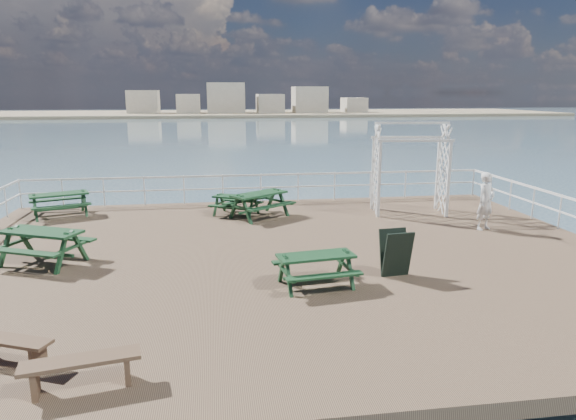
{
  "coord_description": "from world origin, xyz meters",
  "views": [
    {
      "loc": [
        -1.79,
        -12.81,
        4.17
      ],
      "look_at": [
        0.14,
        0.45,
        1.1
      ],
      "focal_mm": 32.0,
      "sensor_mm": 36.0,
      "label": 1
    }
  ],
  "objects_px": {
    "picnic_table_b": "(236,201)",
    "picnic_table_c": "(259,200)",
    "picnic_table_e": "(316,263)",
    "flat_bench_near": "(81,366)",
    "person": "(486,201)",
    "picnic_table_a": "(59,200)",
    "trellis_arbor": "(410,173)",
    "picnic_table_d": "(42,240)",
    "flat_bench_far": "(7,344)"
  },
  "relations": [
    {
      "from": "picnic_table_b",
      "to": "picnic_table_c",
      "type": "relative_size",
      "value": 0.78
    },
    {
      "from": "picnic_table_e",
      "to": "flat_bench_near",
      "type": "distance_m",
      "value": 5.4
    },
    {
      "from": "picnic_table_e",
      "to": "flat_bench_near",
      "type": "relative_size",
      "value": 1.09
    },
    {
      "from": "picnic_table_b",
      "to": "picnic_table_c",
      "type": "distance_m",
      "value": 0.89
    },
    {
      "from": "picnic_table_e",
      "to": "person",
      "type": "bearing_deg",
      "value": 25.09
    },
    {
      "from": "picnic_table_c",
      "to": "picnic_table_b",
      "type": "bearing_deg",
      "value": 114.5
    },
    {
      "from": "picnic_table_e",
      "to": "flat_bench_near",
      "type": "xyz_separation_m",
      "value": [
        -4.12,
        -3.48,
        -0.17
      ]
    },
    {
      "from": "picnic_table_a",
      "to": "trellis_arbor",
      "type": "bearing_deg",
      "value": -26.5
    },
    {
      "from": "picnic_table_d",
      "to": "picnic_table_e",
      "type": "bearing_deg",
      "value": 3.76
    },
    {
      "from": "picnic_table_b",
      "to": "picnic_table_c",
      "type": "xyz_separation_m",
      "value": [
        0.76,
        -0.44,
        0.12
      ]
    },
    {
      "from": "picnic_table_a",
      "to": "picnic_table_d",
      "type": "relative_size",
      "value": 0.92
    },
    {
      "from": "flat_bench_near",
      "to": "person",
      "type": "distance_m",
      "value": 12.68
    },
    {
      "from": "flat_bench_far",
      "to": "picnic_table_a",
      "type": "bearing_deg",
      "value": 124.49
    },
    {
      "from": "picnic_table_d",
      "to": "trellis_arbor",
      "type": "relative_size",
      "value": 0.78
    },
    {
      "from": "picnic_table_c",
      "to": "person",
      "type": "relative_size",
      "value": 1.4
    },
    {
      "from": "picnic_table_d",
      "to": "flat_bench_far",
      "type": "bearing_deg",
      "value": -54.26
    },
    {
      "from": "picnic_table_b",
      "to": "trellis_arbor",
      "type": "height_order",
      "value": "trellis_arbor"
    },
    {
      "from": "picnic_table_c",
      "to": "picnic_table_a",
      "type": "bearing_deg",
      "value": 134.98
    },
    {
      "from": "picnic_table_b",
      "to": "flat_bench_far",
      "type": "distance_m",
      "value": 10.4
    },
    {
      "from": "person",
      "to": "flat_bench_near",
      "type": "bearing_deg",
      "value": -166.44
    },
    {
      "from": "picnic_table_a",
      "to": "picnic_table_c",
      "type": "height_order",
      "value": "picnic_table_c"
    },
    {
      "from": "picnic_table_d",
      "to": "flat_bench_near",
      "type": "relative_size",
      "value": 1.47
    },
    {
      "from": "flat_bench_far",
      "to": "picnic_table_d",
      "type": "bearing_deg",
      "value": 124.51
    },
    {
      "from": "picnic_table_e",
      "to": "trellis_arbor",
      "type": "relative_size",
      "value": 0.58
    },
    {
      "from": "picnic_table_c",
      "to": "flat_bench_far",
      "type": "distance_m",
      "value": 10.32
    },
    {
      "from": "picnic_table_d",
      "to": "person",
      "type": "bearing_deg",
      "value": 31.51
    },
    {
      "from": "picnic_table_e",
      "to": "flat_bench_far",
      "type": "height_order",
      "value": "picnic_table_e"
    },
    {
      "from": "picnic_table_e",
      "to": "flat_bench_near",
      "type": "height_order",
      "value": "picnic_table_e"
    },
    {
      "from": "picnic_table_b",
      "to": "picnic_table_d",
      "type": "xyz_separation_m",
      "value": [
        -5.01,
        -4.56,
        0.13
      ]
    },
    {
      "from": "picnic_table_d",
      "to": "picnic_table_e",
      "type": "distance_m",
      "value": 6.88
    },
    {
      "from": "picnic_table_b",
      "to": "picnic_table_c",
      "type": "height_order",
      "value": "picnic_table_c"
    },
    {
      "from": "trellis_arbor",
      "to": "person",
      "type": "relative_size",
      "value": 1.78
    },
    {
      "from": "picnic_table_b",
      "to": "person",
      "type": "relative_size",
      "value": 1.1
    },
    {
      "from": "picnic_table_b",
      "to": "picnic_table_c",
      "type": "bearing_deg",
      "value": -3.39
    },
    {
      "from": "picnic_table_a",
      "to": "trellis_arbor",
      "type": "height_order",
      "value": "trellis_arbor"
    },
    {
      "from": "picnic_table_d",
      "to": "person",
      "type": "height_order",
      "value": "person"
    },
    {
      "from": "picnic_table_a",
      "to": "picnic_table_e",
      "type": "distance_m",
      "value": 10.74
    },
    {
      "from": "picnic_table_d",
      "to": "trellis_arbor",
      "type": "distance_m",
      "value": 11.81
    },
    {
      "from": "picnic_table_a",
      "to": "picnic_table_b",
      "type": "xyz_separation_m",
      "value": [
        6.03,
        -0.72,
        -0.09
      ]
    },
    {
      "from": "person",
      "to": "picnic_table_d",
      "type": "bearing_deg",
      "value": 164.39
    },
    {
      "from": "picnic_table_d",
      "to": "picnic_table_e",
      "type": "height_order",
      "value": "picnic_table_d"
    },
    {
      "from": "picnic_table_e",
      "to": "flat_bench_far",
      "type": "distance_m",
      "value": 6.02
    },
    {
      "from": "picnic_table_d",
      "to": "person",
      "type": "distance_m",
      "value": 12.65
    },
    {
      "from": "picnic_table_c",
      "to": "picnic_table_d",
      "type": "height_order",
      "value": "picnic_table_d"
    },
    {
      "from": "picnic_table_e",
      "to": "picnic_table_c",
      "type": "bearing_deg",
      "value": 87.95
    },
    {
      "from": "picnic_table_d",
      "to": "flat_bench_far",
      "type": "height_order",
      "value": "picnic_table_d"
    },
    {
      "from": "flat_bench_near",
      "to": "person",
      "type": "xyz_separation_m",
      "value": [
        10.25,
        7.44,
        0.55
      ]
    },
    {
      "from": "picnic_table_d",
      "to": "trellis_arbor",
      "type": "bearing_deg",
      "value": 44.82
    },
    {
      "from": "picnic_table_c",
      "to": "flat_bench_far",
      "type": "height_order",
      "value": "picnic_table_c"
    },
    {
      "from": "flat_bench_far",
      "to": "trellis_arbor",
      "type": "height_order",
      "value": "trellis_arbor"
    }
  ]
}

